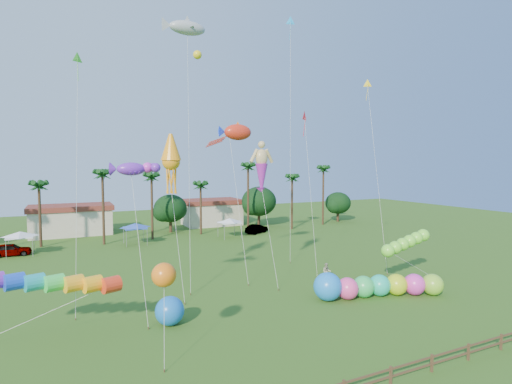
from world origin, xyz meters
name	(u,v)px	position (x,y,z in m)	size (l,w,h in m)	color
ground	(323,339)	(0.00, 0.00, 0.00)	(160.00, 160.00, 0.00)	#285116
tree_line	(187,207)	(3.57, 44.00, 4.28)	(69.46, 8.91, 11.00)	#3A2819
buildings_row	(140,218)	(-3.09, 50.00, 2.00)	(35.00, 7.00, 4.00)	beige
tent_row	(136,226)	(-6.00, 36.33, 2.75)	(31.00, 4.00, 0.60)	white
fence	(391,374)	(0.00, -6.00, 0.61)	(36.12, 0.12, 1.00)	brown
car_a	(10,250)	(-21.14, 36.44, 0.79)	(1.87, 4.65, 1.58)	#4C4C54
car_b	(257,229)	(13.53, 37.81, 0.74)	(1.58, 4.52, 1.49)	#4C4C54
spectator_b	(327,272)	(8.09, 10.79, 0.85)	(0.83, 0.65, 1.71)	#A7A58B
caterpillar_inflatable	(374,286)	(8.74, 4.90, 0.99)	(11.46, 5.22, 2.37)	#FD4297
blue_ball	(170,311)	(-8.42, 6.63, 1.03)	(2.06, 2.06, 2.06)	blue
rainbow_tube	(78,289)	(-14.26, 6.84, 3.37)	(10.54, 2.80, 3.92)	red
green_worm	(388,251)	(12.37, 7.09, 3.25)	(9.55, 2.06, 3.99)	#75F336
orange_ball_kite	(164,275)	(-9.95, 1.40, 5.12)	(1.81, 1.98, 5.83)	orange
merman_kite	(262,170)	(2.57, 14.07, 10.81)	(2.38, 5.13, 13.21)	tan
fish_kite	(238,132)	(1.74, 18.02, 14.74)	(4.75, 6.94, 15.69)	red
shark_kite	(187,28)	(-3.63, 17.85, 24.59)	(4.79, 6.46, 25.46)	#969DA4
squid_kite	(171,161)	(-6.21, 14.62, 11.63)	(2.39, 5.63, 14.21)	orange
lobster_kite	(131,169)	(-10.37, 9.78, 11.04)	(4.08, 4.92, 11.74)	purple
delta_kite_red	(305,119)	(7.93, 14.74, 16.09)	(1.15, 3.50, 16.95)	#FD1C1E
delta_kite_yellow	(368,89)	(15.48, 13.79, 19.65)	(1.12, 4.63, 20.71)	yellow
delta_kite_green	(77,65)	(-13.67, 13.59, 19.05)	(1.31, 3.58, 20.11)	#46D231
delta_kite_blue	(290,26)	(10.12, 21.48, 27.89)	(2.48, 3.65, 29.11)	#1A99EE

